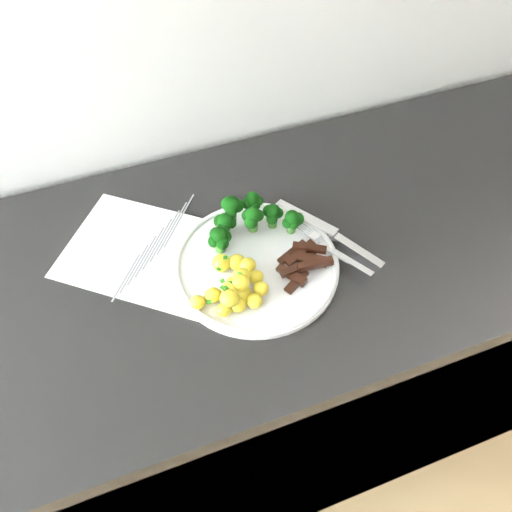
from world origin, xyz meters
name	(u,v)px	position (x,y,z in m)	size (l,w,h in m)	color
counter	(209,382)	(-0.07, 1.68, 0.43)	(2.30, 0.58, 0.86)	black
recipe_paper	(150,252)	(-0.12, 1.75, 0.87)	(0.35, 0.34, 0.00)	white
plate	(256,264)	(0.04, 1.66, 0.87)	(0.28, 0.28, 0.02)	white
broccoli	(247,218)	(0.06, 1.73, 0.91)	(0.17, 0.10, 0.07)	#356625
potatoes	(235,286)	(-0.01, 1.62, 0.89)	(0.13, 0.12, 0.04)	yellow
beef_strips	(303,262)	(0.12, 1.63, 0.88)	(0.10, 0.09, 0.03)	black
fork	(334,250)	(0.18, 1.63, 0.88)	(0.09, 0.16, 0.02)	silver
knife	(342,241)	(0.20, 1.65, 0.87)	(0.13, 0.20, 0.02)	silver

